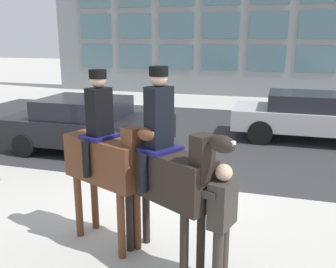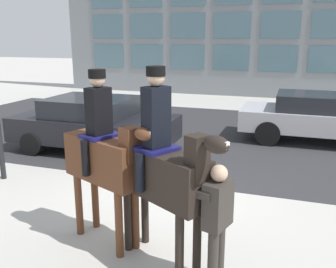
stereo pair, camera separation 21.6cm
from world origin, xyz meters
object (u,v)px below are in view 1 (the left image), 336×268
object	(u,v)px
pedestrian_bystander	(221,216)
street_car_near_lane	(87,124)
mounted_horse_lead	(106,156)
mounted_horse_companion	(165,169)
street_car_far_lane	(310,115)

from	to	relation	value
pedestrian_bystander	street_car_near_lane	size ratio (longest dim) A/B	0.37
mounted_horse_lead	street_car_near_lane	distance (m)	4.84
pedestrian_bystander	street_car_near_lane	distance (m)	6.27
mounted_horse_companion	pedestrian_bystander	size ratio (longest dim) A/B	1.67
mounted_horse_lead	mounted_horse_companion	distance (m)	0.99
mounted_horse_companion	street_car_near_lane	world-z (taller)	mounted_horse_companion
mounted_horse_companion	street_car_near_lane	xyz separation A→B (m)	(-3.48, 4.34, -0.61)
mounted_horse_companion	street_car_far_lane	world-z (taller)	mounted_horse_companion
street_car_near_lane	mounted_horse_companion	bearing A→B (deg)	-51.28
mounted_horse_companion	mounted_horse_lead	bearing A→B (deg)	-165.52
mounted_horse_lead	street_car_near_lane	bearing A→B (deg)	145.05
mounted_horse_lead	street_car_near_lane	world-z (taller)	mounted_horse_lead
mounted_horse_companion	pedestrian_bystander	distance (m)	0.92
mounted_horse_lead	mounted_horse_companion	xyz separation A→B (m)	(0.96, -0.26, 0.00)
street_car_far_lane	mounted_horse_lead	bearing A→B (deg)	-114.93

